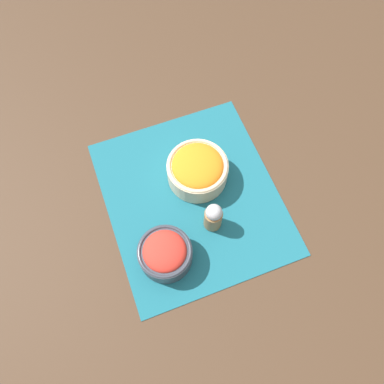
% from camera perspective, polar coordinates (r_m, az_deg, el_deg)
% --- Properties ---
extents(ground_plane, '(3.00, 3.00, 0.00)m').
position_cam_1_polar(ground_plane, '(0.93, -0.00, -0.85)').
color(ground_plane, '#422D1E').
extents(placemat, '(0.47, 0.41, 0.00)m').
position_cam_1_polar(placemat, '(0.93, -0.00, -0.80)').
color(placemat, '#195B6B').
rests_on(placemat, ground_plane).
extents(tomato_bowl, '(0.12, 0.12, 0.07)m').
position_cam_1_polar(tomato_bowl, '(0.84, -4.11, -9.29)').
color(tomato_bowl, '#333842').
rests_on(tomato_bowl, placemat).
extents(carrot_bowl, '(0.15, 0.15, 0.08)m').
position_cam_1_polar(carrot_bowl, '(0.91, 0.84, 3.50)').
color(carrot_bowl, beige).
rests_on(carrot_bowl, placemat).
extents(pepper_shaker, '(0.04, 0.04, 0.09)m').
position_cam_1_polar(pepper_shaker, '(0.86, 3.26, -3.77)').
color(pepper_shaker, olive).
rests_on(pepper_shaker, placemat).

